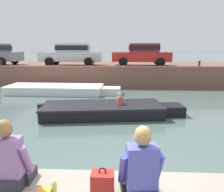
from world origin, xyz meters
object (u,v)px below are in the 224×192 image
object	(u,v)px
boat_moored_west_white	(60,89)
backpack_on_ledge	(103,185)
person_seated_right	(141,171)
mooring_bollard_east	(199,64)
bottle_drink	(54,188)
motorboat_passing	(108,110)
mooring_bollard_mid	(93,63)
person_seated_left	(10,162)
mooring_bollard_west	(1,63)
car_left_inner_silver	(72,53)
car_centre_red	(142,54)

from	to	relation	value
boat_moored_west_white	backpack_on_ledge	xyz separation A→B (m)	(3.42, -10.04, 0.71)
person_seated_right	mooring_bollard_east	bearing A→B (deg)	68.47
person_seated_right	bottle_drink	xyz separation A→B (m)	(-1.08, 0.01, -0.28)
motorboat_passing	bottle_drink	size ratio (longest dim) A/B	27.78
motorboat_passing	mooring_bollard_mid	world-z (taller)	mooring_bollard_mid
motorboat_passing	bottle_drink	bearing A→B (deg)	-93.09
person_seated_left	mooring_bollard_west	bearing A→B (deg)	119.24
motorboat_passing	person_seated_right	world-z (taller)	person_seated_right
mooring_bollard_west	car_left_inner_silver	bearing A→B (deg)	15.92
mooring_bollard_mid	person_seated_right	distance (m)	12.28
boat_moored_west_white	car_left_inner_silver	size ratio (longest dim) A/B	1.52
backpack_on_ledge	person_seated_right	bearing A→B (deg)	-0.24
car_centre_red	person_seated_right	bearing A→B (deg)	-95.07
car_left_inner_silver	backpack_on_ledge	world-z (taller)	car_left_inner_silver
car_centre_red	person_seated_right	distance (m)	13.47
bottle_drink	backpack_on_ledge	xyz separation A→B (m)	(0.61, -0.01, 0.07)
car_left_inner_silver	mooring_bollard_mid	xyz separation A→B (m)	(1.68, -1.30, -0.61)
car_centre_red	person_seated_right	size ratio (longest dim) A/B	4.25
bottle_drink	person_seated_right	bearing A→B (deg)	-0.72
mooring_bollard_west	bottle_drink	distance (m)	14.12
person_seated_right	mooring_bollard_mid	bearing A→B (deg)	100.10
car_left_inner_silver	backpack_on_ledge	size ratio (longest dim) A/B	10.76
mooring_bollard_east	bottle_drink	bearing A→B (deg)	-115.84
mooring_bollard_east	backpack_on_ledge	bearing A→B (deg)	-113.41
person_seated_left	boat_moored_west_white	bearing A→B (deg)	102.50
backpack_on_ledge	mooring_bollard_east	bearing A→B (deg)	66.59
person_seated_right	backpack_on_ledge	distance (m)	0.51
car_left_inner_silver	mooring_bollard_west	distance (m)	4.76
motorboat_passing	person_seated_right	bearing A→B (deg)	-82.52
car_centre_red	person_seated_left	xyz separation A→B (m)	(-2.88, -13.23, -1.09)
mooring_bollard_west	mooring_bollard_east	distance (m)	13.14
boat_moored_west_white	mooring_bollard_west	world-z (taller)	mooring_bollard_west
car_left_inner_silver	backpack_on_ledge	distance (m)	13.85
mooring_bollard_east	backpack_on_ledge	world-z (taller)	mooring_bollard_east
car_left_inner_silver	mooring_bollard_west	bearing A→B (deg)	-164.08
mooring_bollard_mid	person_seated_right	bearing A→B (deg)	-79.90
motorboat_passing	car_centre_red	xyz separation A→B (m)	(1.95, 7.56, 1.99)
car_left_inner_silver	person_seated_right	xyz separation A→B (m)	(3.83, -13.38, -1.09)
car_left_inner_silver	bottle_drink	bearing A→B (deg)	-78.36
motorboat_passing	mooring_bollard_east	size ratio (longest dim) A/B	12.73
mooring_bollard_west	person_seated_right	world-z (taller)	mooring_bollard_west
mooring_bollard_mid	backpack_on_ledge	xyz separation A→B (m)	(1.69, -12.08, -0.68)
car_left_inner_silver	mooring_bollard_east	distance (m)	8.72
boat_moored_west_white	mooring_bollard_west	distance (m)	5.13
car_left_inner_silver	person_seated_right	world-z (taller)	car_left_inner_silver
car_centre_red	backpack_on_ledge	distance (m)	13.54
mooring_bollard_mid	person_seated_left	world-z (taller)	mooring_bollard_mid
bottle_drink	backpack_on_ledge	distance (m)	0.62
mooring_bollard_west	mooring_bollard_east	world-z (taller)	same
car_left_inner_silver	mooring_bollard_mid	size ratio (longest dim) A/B	9.87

